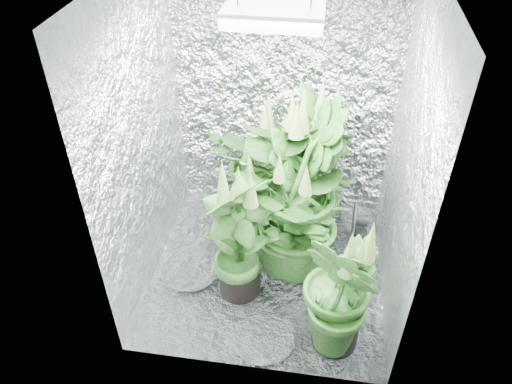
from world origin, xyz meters
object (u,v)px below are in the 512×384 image
object	(u,v)px
plant_d	(252,198)
plant_g	(341,292)
plant_e	(292,220)
plant_a	(271,162)
plant_c	(303,184)
plant_b	(315,165)
plant_f	(238,237)
grow_lamp	(274,15)
circulation_fan	(357,224)

from	to	relation	value
plant_d	plant_g	distance (m)	1.06
plant_e	plant_g	distance (m)	0.65
plant_a	plant_c	bearing A→B (deg)	-54.36
plant_b	plant_f	xyz separation A→B (m)	(-0.43, -0.74, -0.08)
grow_lamp	plant_f	world-z (taller)	grow_lamp
plant_b	plant_e	xyz separation A→B (m)	(-0.11, -0.51, -0.11)
grow_lamp	plant_c	distance (m)	1.28
plant_a	plant_e	size ratio (longest dim) A/B	1.05
plant_d	circulation_fan	size ratio (longest dim) A/B	2.75
plant_e	plant_g	xyz separation A→B (m)	(0.33, -0.56, -0.01)
grow_lamp	plant_d	size ratio (longest dim) A/B	0.57
circulation_fan	grow_lamp	bearing A→B (deg)	-143.47
plant_a	plant_e	bearing A→B (deg)	-70.16
plant_e	plant_f	distance (m)	0.40
grow_lamp	plant_g	xyz separation A→B (m)	(0.48, -0.54, -1.37)
grow_lamp	plant_b	bearing A→B (deg)	63.57
plant_d	circulation_fan	bearing A→B (deg)	9.16
plant_e	plant_a	bearing A→B (deg)	109.84
plant_d	plant_e	bearing A→B (deg)	-41.39
plant_d	plant_a	bearing A→B (deg)	74.69
plant_c	plant_g	size ratio (longest dim) A/B	1.26
plant_b	plant_d	size ratio (longest dim) A/B	1.40
plant_a	plant_b	distance (m)	0.36
plant_c	plant_b	bearing A→B (deg)	76.03
plant_a	plant_g	bearing A→B (deg)	-64.80
plant_d	circulation_fan	distance (m)	0.83
grow_lamp	plant_d	bearing A→B (deg)	118.56
grow_lamp	plant_a	world-z (taller)	grow_lamp
grow_lamp	plant_a	distance (m)	1.48
grow_lamp	plant_c	world-z (taller)	grow_lamp
plant_a	plant_b	size ratio (longest dim) A/B	0.84
plant_c	plant_d	bearing A→B (deg)	174.72
grow_lamp	plant_c	xyz separation A→B (m)	(0.20, 0.27, -1.24)
plant_g	plant_e	bearing A→B (deg)	120.63
plant_g	circulation_fan	xyz separation A→B (m)	(0.14, 0.96, -0.32)
plant_e	plant_f	xyz separation A→B (m)	(-0.32, -0.24, 0.03)
plant_c	plant_f	bearing A→B (deg)	-127.19
plant_c	circulation_fan	world-z (taller)	plant_c
plant_b	plant_g	bearing A→B (deg)	-78.22
plant_d	plant_e	world-z (taller)	plant_e
plant_d	plant_g	bearing A→B (deg)	-52.31
grow_lamp	plant_e	size ratio (longest dim) A/B	0.51
plant_c	plant_g	bearing A→B (deg)	-70.38
plant_d	plant_g	size ratio (longest dim) A/B	0.87
grow_lamp	circulation_fan	world-z (taller)	grow_lamp
plant_a	plant_c	world-z (taller)	plant_c
grow_lamp	plant_a	bearing A→B (deg)	96.26
plant_c	plant_d	distance (m)	0.41
plant_b	plant_a	bearing A→B (deg)	161.22
grow_lamp	plant_e	distance (m)	1.37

